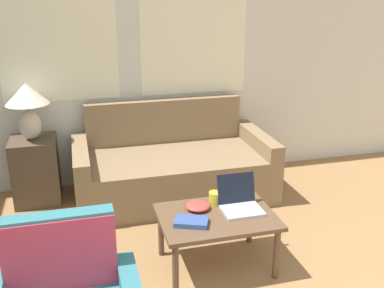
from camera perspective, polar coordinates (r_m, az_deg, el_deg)
wall_back at (r=4.57m, az=-7.06°, el=11.09°), size 6.29×0.06×2.60m
couch at (r=4.43m, az=-2.53°, el=-3.06°), size 1.87×0.95×0.88m
side_table at (r=4.50m, az=-19.19°, el=-3.17°), size 0.42×0.42×0.62m
table_lamp at (r=4.31m, az=-20.16°, el=5.00°), size 0.39×0.39×0.52m
coffee_table at (r=3.26m, az=3.16°, el=-9.78°), size 0.82×0.59×0.42m
laptop at (r=3.31m, az=6.09°, el=-7.34°), size 0.29×0.28×0.23m
cup_navy at (r=3.37m, az=2.93°, el=-6.88°), size 0.09×0.09×0.10m
cup_yellow at (r=3.47m, az=6.32°, el=-6.18°), size 0.08×0.08×0.10m
snack_bowl at (r=3.30m, az=0.75°, el=-7.86°), size 0.18×0.18×0.05m
book_red at (r=3.11m, az=-0.09°, el=-9.86°), size 0.26×0.22×0.04m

